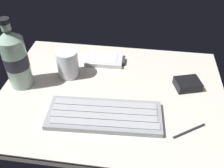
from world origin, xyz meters
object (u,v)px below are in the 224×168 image
at_px(keyboard, 104,115).
at_px(handheld_device, 105,60).
at_px(juice_cup, 68,64).
at_px(stylus_pen, 189,130).
at_px(charger_block, 188,84).
at_px(water_bottle, 16,58).

bearing_deg(keyboard, handheld_device, 99.04).
bearing_deg(handheld_device, keyboard, -80.96).
relative_size(juice_cup, stylus_pen, 0.89).
height_order(charger_block, stylus_pen, charger_block).
distance_m(handheld_device, juice_cup, 0.13).
height_order(handheld_device, juice_cup, juice_cup).
bearing_deg(charger_block, keyboard, -145.94).
relative_size(juice_cup, water_bottle, 0.41).
xyz_separation_m(juice_cup, stylus_pen, (0.35, -0.18, -0.04)).
height_order(keyboard, juice_cup, juice_cup).
bearing_deg(keyboard, stylus_pen, -4.38).
bearing_deg(stylus_pen, juice_cup, 119.52).
distance_m(juice_cup, stylus_pen, 0.39).
height_order(water_bottle, stylus_pen, water_bottle).
bearing_deg(water_bottle, stylus_pen, -13.88).
height_order(water_bottle, charger_block, water_bottle).
distance_m(keyboard, stylus_pen, 0.21).
bearing_deg(keyboard, charger_block, 34.06).
relative_size(handheld_device, juice_cup, 1.53).
height_order(juice_cup, water_bottle, water_bottle).
relative_size(water_bottle, charger_block, 2.97).
xyz_separation_m(juice_cup, water_bottle, (-0.12, -0.06, 0.05)).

